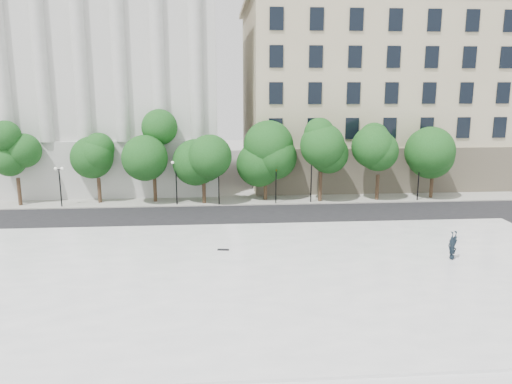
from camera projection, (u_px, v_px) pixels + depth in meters
ground at (257, 302)px, 27.15m from camera, size 160.00×160.00×0.00m
plaza at (253, 277)px, 30.03m from camera, size 44.00×22.00×0.45m
street at (241, 216)px, 44.69m from camera, size 60.00×8.00×0.02m
far_sidewalk at (238, 201)px, 50.52m from camera, size 60.00×4.00×0.12m
building_west at (93, 73)px, 60.72m from camera, size 31.50×27.65×25.60m
building_east at (388, 88)px, 64.21m from camera, size 36.00×26.15×23.00m
traffic_light_west at (219, 168)px, 47.95m from camera, size 0.82×1.83×4.22m
traffic_light_east at (276, 167)px, 48.36m from camera, size 0.65×1.91×4.26m
person_lying at (452, 255)px, 32.42m from camera, size 1.32×2.00×0.51m
skateboard at (223, 250)px, 34.21m from camera, size 0.80×0.32×0.08m
street_trees at (250, 152)px, 49.15m from camera, size 45.08×5.33×7.98m
lamp_posts at (248, 174)px, 48.61m from camera, size 35.99×0.28×4.52m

